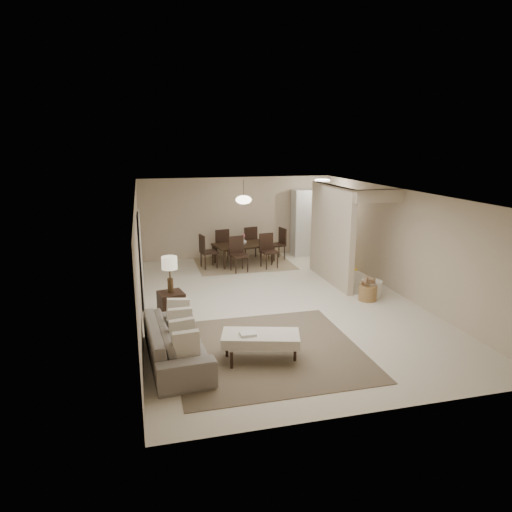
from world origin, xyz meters
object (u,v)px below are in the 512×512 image
object	(u,v)px
ottoman_bench	(261,339)
dining_table	(244,254)
pantry_cabinet	(311,222)
side_table	(171,305)
wicker_basket	(368,293)
round_pouf	(371,289)
sofa	(176,342)

from	to	relation	value
ottoman_bench	dining_table	bearing A→B (deg)	95.66
pantry_cabinet	dining_table	size ratio (longest dim) A/B	1.23
side_table	wicker_basket	world-z (taller)	side_table
side_table	round_pouf	bearing A→B (deg)	2.05
pantry_cabinet	side_table	distance (m)	6.58
dining_table	sofa	bearing A→B (deg)	-124.16
side_table	sofa	bearing A→B (deg)	-91.44
ottoman_bench	sofa	bearing A→B (deg)	-176.69
dining_table	wicker_basket	bearing A→B (deg)	-73.38
side_table	pantry_cabinet	bearing A→B (deg)	43.34
ottoman_bench	dining_table	world-z (taller)	dining_table
sofa	dining_table	distance (m)	6.32
pantry_cabinet	dining_table	world-z (taller)	pantry_cabinet
wicker_basket	dining_table	xyz separation A→B (m)	(-2.05, 3.87, 0.12)
pantry_cabinet	wicker_basket	xyz separation A→B (m)	(-0.30, -4.52, -0.87)
sofa	ottoman_bench	distance (m)	1.40
sofa	pantry_cabinet	bearing A→B (deg)	-40.58
round_pouf	wicker_basket	xyz separation A→B (m)	(-0.20, -0.20, -0.02)
wicker_basket	pantry_cabinet	bearing A→B (deg)	86.24
round_pouf	dining_table	world-z (taller)	dining_table
side_table	wicker_basket	size ratio (longest dim) A/B	1.31
side_table	wicker_basket	bearing A→B (deg)	-0.45
sofa	ottoman_bench	xyz separation A→B (m)	(1.37, -0.30, 0.04)
sofa	dining_table	world-z (taller)	sofa
pantry_cabinet	round_pouf	xyz separation A→B (m)	(-0.10, -4.31, -0.86)
pantry_cabinet	sofa	xyz separation A→B (m)	(-4.80, -6.47, -0.72)
pantry_cabinet	sofa	world-z (taller)	pantry_cabinet
pantry_cabinet	ottoman_bench	bearing A→B (deg)	-116.89
pantry_cabinet	wicker_basket	distance (m)	4.61
sofa	side_table	xyz separation A→B (m)	(0.05, 1.99, -0.06)
dining_table	ottoman_bench	bearing A→B (deg)	-111.37
pantry_cabinet	dining_table	xyz separation A→B (m)	(-2.35, -0.65, -0.75)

